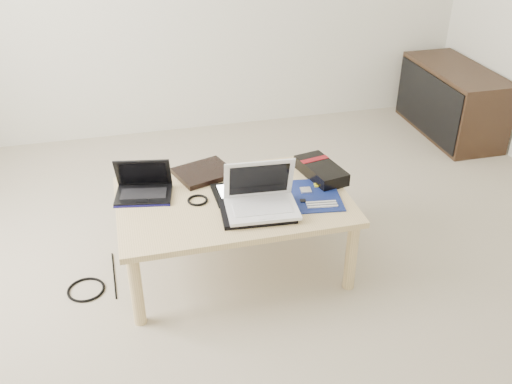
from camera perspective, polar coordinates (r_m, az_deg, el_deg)
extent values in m
plane|color=#BAB196|center=(2.78, 1.48, -10.14)|extent=(4.00, 4.00, 0.00)
cube|color=#E0C187|center=(2.73, -2.29, -0.94)|extent=(1.10, 0.70, 0.03)
cylinder|color=#E0C187|center=(2.57, -11.87, -9.61)|extent=(0.06, 0.06, 0.37)
cylinder|color=#E0C187|center=(2.74, 9.50, -6.35)|extent=(0.06, 0.06, 0.37)
cylinder|color=#E0C187|center=(3.05, -12.64, -2.43)|extent=(0.06, 0.06, 0.37)
cylinder|color=#E0C187|center=(3.20, 5.43, -0.08)|extent=(0.06, 0.06, 0.37)
cube|color=#362516|center=(4.48, 19.01, 8.61)|extent=(0.40, 0.90, 0.50)
cube|color=black|center=(4.38, 16.76, 8.48)|extent=(0.02, 0.86, 0.44)
cube|color=black|center=(2.93, -5.25, 1.95)|extent=(0.33, 0.30, 0.03)
cube|color=black|center=(2.79, -11.15, -0.29)|extent=(0.29, 0.23, 0.02)
cube|color=black|center=(2.78, -11.18, -0.16)|extent=(0.23, 0.14, 0.00)
cube|color=black|center=(2.72, -11.32, -0.88)|extent=(0.06, 0.04, 0.00)
cube|color=black|center=(2.79, -11.22, 1.91)|extent=(0.27, 0.12, 0.17)
cube|color=black|center=(2.79, -11.23, 1.81)|extent=(0.23, 0.10, 0.13)
cube|color=#0F0D49|center=(2.71, -11.33, -1.37)|extent=(0.26, 0.06, 0.01)
cube|color=black|center=(2.76, -1.36, -0.02)|extent=(0.28, 0.22, 0.01)
cube|color=silver|center=(2.76, -1.37, 0.11)|extent=(0.23, 0.17, 0.00)
cube|color=silver|center=(2.82, 0.16, 0.75)|extent=(0.09, 0.22, 0.02)
cube|color=#9A9A9F|center=(2.81, 0.16, 0.92)|extent=(0.07, 0.18, 0.00)
cube|color=black|center=(2.61, 0.10, -1.90)|extent=(0.35, 0.27, 0.02)
cube|color=white|center=(2.59, 0.61, -1.70)|extent=(0.34, 0.25, 0.02)
cube|color=white|center=(2.58, 0.63, -1.57)|extent=(0.27, 0.14, 0.00)
cube|color=white|center=(2.52, 0.97, -2.54)|extent=(0.07, 0.04, 0.00)
cube|color=white|center=(2.60, 0.30, 1.34)|extent=(0.33, 0.09, 0.21)
cube|color=black|center=(2.60, 0.32, 1.24)|extent=(0.28, 0.07, 0.17)
cube|color=#0D1356|center=(2.75, 5.78, -0.34)|extent=(0.29, 0.34, 0.01)
cube|color=silver|center=(2.78, 4.99, 0.19)|extent=(0.06, 0.06, 0.01)
cube|color=yellow|center=(2.84, 6.83, 0.83)|extent=(0.10, 0.02, 0.01)
cube|color=yellow|center=(2.83, 6.91, 0.64)|extent=(0.10, 0.02, 0.01)
cube|color=silver|center=(2.69, 6.51, -0.99)|extent=(0.14, 0.03, 0.01)
cube|color=silver|center=(2.68, 6.61, -1.22)|extent=(0.14, 0.03, 0.01)
cube|color=silver|center=(2.66, 6.70, -1.45)|extent=(0.14, 0.03, 0.01)
cube|color=black|center=(2.70, 4.72, -0.87)|extent=(0.03, 0.03, 0.01)
cube|color=black|center=(2.91, 6.51, 2.16)|extent=(0.21, 0.33, 0.06)
cube|color=maroon|center=(2.95, 5.90, 3.27)|extent=(0.16, 0.07, 0.00)
torus|color=black|center=(2.71, -5.86, -0.82)|extent=(0.10, 0.10, 0.01)
torus|color=black|center=(2.91, -16.64, -9.34)|extent=(0.24, 0.24, 0.01)
cylinder|color=black|center=(2.97, -14.01, -8.05)|extent=(0.02, 0.36, 0.01)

